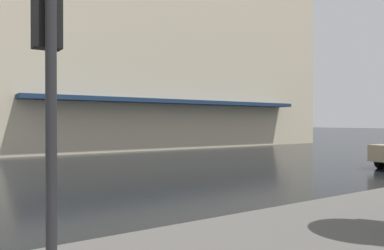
% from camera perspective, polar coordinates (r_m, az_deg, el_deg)
% --- Properties ---
extents(haussmann_block_corner, '(19.62, 26.78, 18.44)m').
position_cam_1_polar(haussmann_block_corner, '(33.07, -11.04, 13.15)').
color(haussmann_block_corner, beige).
rests_on(haussmann_block_corner, ground_plane).
extents(traffic_signal_post, '(0.44, 0.30, 3.25)m').
position_cam_1_polar(traffic_signal_post, '(4.55, -20.83, 10.10)').
color(traffic_signal_post, '#232326').
rests_on(traffic_signal_post, sidewalk_pavement).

